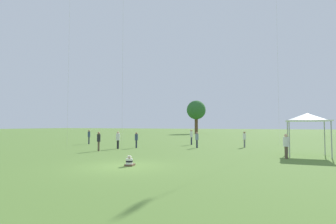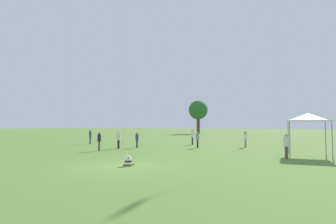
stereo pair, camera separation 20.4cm
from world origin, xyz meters
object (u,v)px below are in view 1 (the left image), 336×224
at_px(person_standing_0, 244,138).
at_px(person_standing_2, 191,136).
at_px(person_standing_3, 118,138).
at_px(canopy_tent, 307,118).
at_px(person_standing_1, 136,138).
at_px(seated_toddler, 129,162).
at_px(person_standing_4, 89,135).
at_px(distant_tree_1, 196,110).
at_px(person_standing_5, 197,138).
at_px(person_standing_6, 99,139).
at_px(person_standing_7, 286,144).

xyz_separation_m(person_standing_0, person_standing_2, (-5.93, 1.29, 0.09)).
xyz_separation_m(person_standing_3, canopy_tent, (15.84, 0.55, 1.80)).
bearing_deg(person_standing_3, person_standing_1, 152.24).
height_order(person_standing_2, person_standing_3, person_standing_2).
relative_size(seated_toddler, person_standing_4, 0.38).
bearing_deg(seated_toddler, person_standing_4, 125.76).
xyz_separation_m(canopy_tent, distant_tree_1, (-21.81, 45.19, 3.40)).
distance_m(person_standing_5, canopy_tent, 10.01).
height_order(person_standing_1, person_standing_6, person_standing_6).
bearing_deg(person_standing_6, person_standing_7, -135.14).
xyz_separation_m(person_standing_2, distant_tree_1, (-10.81, 38.28, 5.11)).
distance_m(person_standing_4, person_standing_6, 8.88).
relative_size(person_standing_3, person_standing_6, 1.00).
bearing_deg(person_standing_2, seated_toddler, 99.01).
bearing_deg(distant_tree_1, person_standing_0, -67.07).
relative_size(person_standing_5, person_standing_7, 0.95).
distance_m(person_standing_0, distant_tree_1, 43.28).
distance_m(seated_toddler, distant_tree_1, 55.96).
relative_size(person_standing_1, person_standing_2, 0.88).
height_order(seated_toddler, person_standing_2, person_standing_2).
xyz_separation_m(seated_toddler, person_standing_0, (4.38, 14.68, 0.74)).
xyz_separation_m(person_standing_2, person_standing_6, (-5.16, -9.90, -0.05)).
bearing_deg(distant_tree_1, canopy_tent, -64.24).
bearing_deg(person_standing_1, seated_toddler, 116.32).
distance_m(person_standing_0, person_standing_7, 8.78).
xyz_separation_m(person_standing_7, distant_tree_1, (-20.31, 47.60, 5.19)).
bearing_deg(person_standing_6, person_standing_3, -54.82).
bearing_deg(person_standing_6, canopy_tent, -126.91).
relative_size(seated_toddler, person_standing_7, 0.38).
distance_m(person_standing_3, person_standing_4, 7.61).
distance_m(seated_toddler, person_standing_1, 11.30).
bearing_deg(distant_tree_1, person_standing_7, -66.89).
bearing_deg(person_standing_6, person_standing_2, -74.94).
distance_m(person_standing_7, canopy_tent, 3.36).
xyz_separation_m(person_standing_2, person_standing_5, (1.72, -3.64, -0.11)).
relative_size(person_standing_1, person_standing_5, 0.98).
height_order(person_standing_1, canopy_tent, canopy_tent).
relative_size(canopy_tent, distant_tree_1, 0.35).
bearing_deg(person_standing_7, person_standing_6, -91.66).
relative_size(seated_toddler, person_standing_1, 0.41).
xyz_separation_m(person_standing_1, person_standing_4, (-7.71, 2.40, 0.10)).
distance_m(person_standing_1, distant_tree_1, 45.15).
height_order(person_standing_7, canopy_tent, canopy_tent).
bearing_deg(canopy_tent, seated_toddler, -136.18).
relative_size(person_standing_0, person_standing_7, 0.97).
height_order(person_standing_2, person_standing_6, person_standing_2).
distance_m(person_standing_2, person_standing_7, 13.31).
bearing_deg(canopy_tent, person_standing_5, 160.64).
distance_m(person_standing_1, person_standing_5, 5.90).
bearing_deg(person_standing_0, person_standing_6, -27.49).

